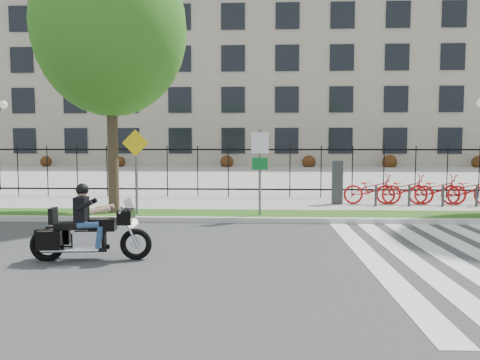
{
  "coord_description": "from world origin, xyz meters",
  "views": [
    {
      "loc": [
        0.04,
        -8.97,
        2.23
      ],
      "look_at": [
        -0.47,
        3.0,
        1.3
      ],
      "focal_mm": 35.0,
      "sensor_mm": 36.0,
      "label": 1
    }
  ],
  "objects": [
    {
      "name": "ground",
      "position": [
        0.0,
        0.0,
        0.0
      ],
      "size": [
        120.0,
        120.0,
        0.0
      ],
      "primitive_type": "plane",
      "color": "#353538",
      "rests_on": "ground"
    },
    {
      "name": "curb",
      "position": [
        0.0,
        4.1,
        0.07
      ],
      "size": [
        60.0,
        0.2,
        0.15
      ],
      "primitive_type": "cube",
      "color": "beige",
      "rests_on": "ground"
    },
    {
      "name": "grass_verge",
      "position": [
        0.0,
        4.95,
        0.07
      ],
      "size": [
        60.0,
        1.5,
        0.15
      ],
      "primitive_type": "cube",
      "color": "#265816",
      "rests_on": "ground"
    },
    {
      "name": "sidewalk",
      "position": [
        0.0,
        7.45,
        0.07
      ],
      "size": [
        60.0,
        3.5,
        0.15
      ],
      "primitive_type": "cube",
      "color": "#9C9A92",
      "rests_on": "ground"
    },
    {
      "name": "plaza",
      "position": [
        0.0,
        25.0,
        0.05
      ],
      "size": [
        80.0,
        34.0,
        0.1
      ],
      "primitive_type": "cube",
      "color": "#9C9A92",
      "rests_on": "ground"
    },
    {
      "name": "iron_fence",
      "position": [
        0.0,
        9.2,
        1.15
      ],
      "size": [
        30.0,
        0.06,
        2.0
      ],
      "primitive_type": null,
      "color": "black",
      "rests_on": "sidewalk"
    },
    {
      "name": "office_building",
      "position": [
        0.0,
        44.92,
        9.97
      ],
      "size": [
        60.0,
        21.9,
        20.15
      ],
      "color": "gray",
      "rests_on": "ground"
    },
    {
      "name": "street_tree_1",
      "position": [
        -4.39,
        4.95,
        5.62
      ],
      "size": [
        4.51,
        4.51,
        8.08
      ],
      "color": "#34261C",
      "rests_on": "grass_verge"
    },
    {
      "name": "bike_share_station",
      "position": [
        6.59,
        7.2,
        0.67
      ],
      "size": [
        7.86,
        0.88,
        1.5
      ],
      "color": "#2D2D33",
      "rests_on": "sidewalk"
    },
    {
      "name": "sign_pole_regulatory",
      "position": [
        0.03,
        4.58,
        1.74
      ],
      "size": [
        0.5,
        0.09,
        2.5
      ],
      "color": "#59595B",
      "rests_on": "grass_verge"
    },
    {
      "name": "sign_pole_warning",
      "position": [
        -3.6,
        4.58,
        1.74
      ],
      "size": [
        0.78,
        0.09,
        2.49
      ],
      "color": "#59595B",
      "rests_on": "grass_verge"
    },
    {
      "name": "motorcycle_rider",
      "position": [
        -3.2,
        -0.28,
        0.59
      ],
      "size": [
        2.31,
        0.74,
        1.78
      ],
      "color": "black",
      "rests_on": "ground"
    }
  ]
}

